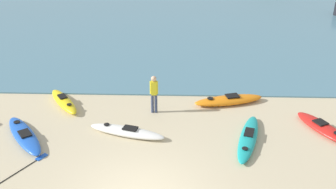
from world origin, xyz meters
TOP-DOWN VIEW (x-y plane):
  - kayak_on_sand_0 at (-3.90, 5.99)m, footprint 1.99×2.55m
  - kayak_on_sand_1 at (-0.83, 3.59)m, footprint 3.07×1.44m
  - kayak_on_sand_2 at (3.73, 3.32)m, footprint 1.53×3.45m
  - kayak_on_sand_4 at (-4.65, 3.23)m, footprint 2.47×3.00m
  - kayak_on_sand_5 at (6.71, 4.15)m, footprint 1.87×2.71m
  - kayak_on_sand_7 at (3.32, 6.32)m, footprint 3.19×1.50m
  - person_near_waterline at (0.10, 5.44)m, footprint 0.34×0.23m
  - loose_paddle at (-4.21, 1.03)m, footprint 1.58×2.48m

SIDE VIEW (x-z plane):
  - loose_paddle at x=-4.21m, z-range 0.00..0.03m
  - kayak_on_sand_2 at x=3.73m, z-range -0.02..0.29m
  - kayak_on_sand_4 at x=-4.65m, z-range -0.02..0.31m
  - kayak_on_sand_5 at x=6.71m, z-range -0.02..0.31m
  - kayak_on_sand_1 at x=-0.83m, z-range -0.02..0.34m
  - kayak_on_sand_0 at x=-3.90m, z-range -0.02..0.36m
  - kayak_on_sand_7 at x=3.32m, z-range -0.02..0.38m
  - person_near_waterline at x=0.10m, z-range 0.12..1.79m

